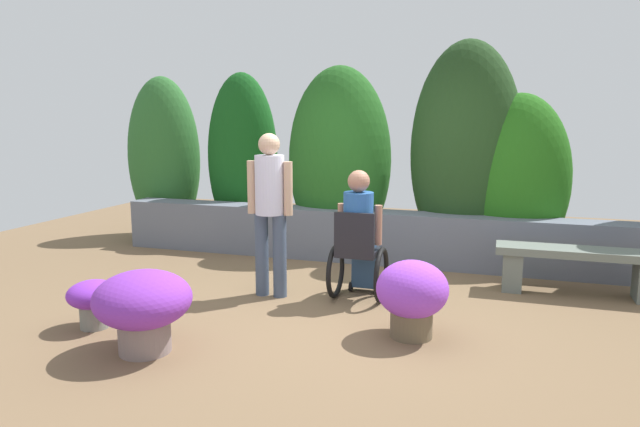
% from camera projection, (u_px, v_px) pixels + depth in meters
% --- Properties ---
extents(ground_plane, '(12.61, 12.61, 0.00)m').
position_uv_depth(ground_plane, '(340.00, 309.00, 5.54)').
color(ground_plane, brown).
extents(stone_retaining_wall, '(7.18, 0.42, 0.66)m').
position_uv_depth(stone_retaining_wall, '(380.00, 237.00, 7.27)').
color(stone_retaining_wall, slate).
rests_on(stone_retaining_wall, ground).
extents(hedge_backdrop, '(8.34, 1.15, 2.96)m').
position_uv_depth(hedge_backdrop, '(396.00, 159.00, 7.54)').
color(hedge_backdrop, '#2C652B').
rests_on(hedge_backdrop, ground).
extents(stone_bench, '(1.65, 0.38, 0.50)m').
position_uv_depth(stone_bench, '(578.00, 264.00, 5.92)').
color(stone_bench, slate).
rests_on(stone_bench, ground).
extents(person_in_wheelchair, '(0.53, 0.66, 1.33)m').
position_uv_depth(person_in_wheelchair, '(359.00, 239.00, 5.75)').
color(person_in_wheelchair, black).
rests_on(person_in_wheelchair, ground).
extents(person_standing_companion, '(0.49, 0.30, 1.69)m').
position_uv_depth(person_standing_companion, '(270.00, 204.00, 5.79)').
color(person_standing_companion, '#425167').
rests_on(person_standing_companion, ground).
extents(flower_pot_purple_near, '(0.77, 0.77, 0.66)m').
position_uv_depth(flower_pot_purple_near, '(143.00, 305.00, 4.46)').
color(flower_pot_purple_near, gray).
rests_on(flower_pot_purple_near, ground).
extents(flower_pot_terracotta_by_wall, '(0.61, 0.61, 0.66)m').
position_uv_depth(flower_pot_terracotta_by_wall, '(412.00, 295.00, 4.77)').
color(flower_pot_terracotta_by_wall, brown).
rests_on(flower_pot_terracotta_by_wall, ground).
extents(flower_pot_red_accent, '(0.45, 0.45, 0.43)m').
position_uv_depth(flower_pot_red_accent, '(93.00, 299.00, 5.00)').
color(flower_pot_red_accent, gray).
rests_on(flower_pot_red_accent, ground).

